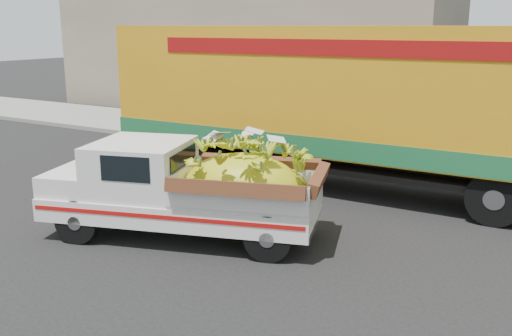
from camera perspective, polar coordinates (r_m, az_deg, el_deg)
The scene contains 6 objects.
ground at distance 10.27m, azimuth -7.25°, elevation -7.81°, with size 100.00×100.00×0.00m, color black.
curb at distance 16.44m, azimuth 8.73°, elevation 0.81°, with size 60.00×0.25×0.15m, color gray.
sidewalk at distance 18.37m, azimuth 11.20°, elevation 2.08°, with size 60.00×4.00×0.14m, color gray.
building_left at distance 26.81m, azimuth -0.66°, elevation 11.31°, with size 18.00×6.00×5.00m, color gray.
pickup_truck at distance 10.37m, azimuth -5.45°, elevation -2.05°, with size 5.29×3.20×1.75m.
semi_trailer at distance 13.46m, azimuth 9.20°, elevation 6.71°, with size 12.01×2.65×3.80m.
Camera 1 is at (5.93, -7.47, 3.81)m, focal length 40.00 mm.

